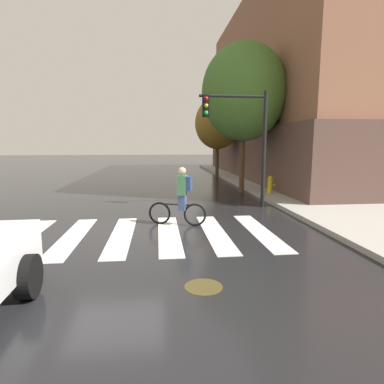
# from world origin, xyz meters

# --- Properties ---
(ground_plane) EXTENTS (120.00, 120.00, 0.00)m
(ground_plane) POSITION_xyz_m (0.00, 0.00, 0.00)
(ground_plane) COLOR black
(crosswalk_stripes) EXTENTS (7.88, 3.67, 0.01)m
(crosswalk_stripes) POSITION_xyz_m (0.17, 0.00, 0.01)
(crosswalk_stripes) COLOR silver
(crosswalk_stripes) RESTS_ON ground
(manhole_cover) EXTENTS (0.64, 0.64, 0.01)m
(manhole_cover) POSITION_xyz_m (1.86, -3.17, 0.00)
(manhole_cover) COLOR #473D1E
(manhole_cover) RESTS_ON ground
(cyclist) EXTENTS (1.65, 0.56, 1.69)m
(cyclist) POSITION_xyz_m (1.79, 0.88, 0.84)
(cyclist) COLOR black
(cyclist) RESTS_ON ground
(traffic_light_near) EXTENTS (2.47, 0.28, 4.20)m
(traffic_light_near) POSITION_xyz_m (4.17, 3.26, 2.86)
(traffic_light_near) COLOR black
(traffic_light_near) RESTS_ON ground
(fire_hydrant) EXTENTS (0.33, 0.22, 0.78)m
(fire_hydrant) POSITION_xyz_m (6.11, 5.55, 0.53)
(fire_hydrant) COLOR gold
(fire_hydrant) RESTS_ON sidewalk
(street_tree_near) EXTENTS (3.91, 3.91, 6.95)m
(street_tree_near) POSITION_xyz_m (5.17, 6.88, 4.70)
(street_tree_near) COLOR #4C3823
(street_tree_near) RESTS_ON ground
(street_tree_mid) EXTENTS (3.11, 3.11, 5.54)m
(street_tree_mid) POSITION_xyz_m (5.30, 14.07, 3.74)
(street_tree_mid) COLOR #4C3823
(street_tree_mid) RESTS_ON ground
(corner_building) EXTENTS (19.42, 20.45, 11.55)m
(corner_building) POSITION_xyz_m (16.27, 12.87, 5.73)
(corner_building) COLOR brown
(corner_building) RESTS_ON ground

